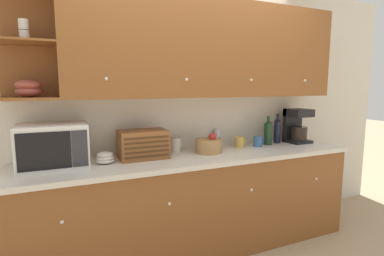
% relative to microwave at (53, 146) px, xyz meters
% --- Properties ---
extents(ground_plane, '(24.00, 24.00, 0.00)m').
position_rel_microwave_xyz_m(ground_plane, '(1.18, 0.27, -1.09)').
color(ground_plane, tan).
extents(wall_back, '(5.48, 0.06, 2.60)m').
position_rel_microwave_xyz_m(wall_back, '(1.18, 0.30, 0.21)').
color(wall_back, beige).
rests_on(wall_back, ground_plane).
extents(counter_unit, '(3.10, 0.68, 0.92)m').
position_rel_microwave_xyz_m(counter_unit, '(1.18, -0.06, -0.63)').
color(counter_unit, brown).
rests_on(counter_unit, ground_plane).
extents(backsplash_panel, '(3.08, 0.01, 0.52)m').
position_rel_microwave_xyz_m(backsplash_panel, '(1.18, 0.26, 0.09)').
color(backsplash_panel, silver).
rests_on(backsplash_panel, counter_unit).
extents(upper_cabinets, '(3.08, 0.40, 0.88)m').
position_rel_microwave_xyz_m(upper_cabinets, '(1.36, 0.08, 0.79)').
color(upper_cabinets, brown).
rests_on(upper_cabinets, backsplash_panel).
extents(microwave, '(0.50, 0.38, 0.34)m').
position_rel_microwave_xyz_m(microwave, '(0.00, 0.00, 0.00)').
color(microwave, silver).
rests_on(microwave, counter_unit).
extents(bowl_stack_on_counter, '(0.15, 0.15, 0.09)m').
position_rel_microwave_xyz_m(bowl_stack_on_counter, '(0.38, -0.03, -0.12)').
color(bowl_stack_on_counter, silver).
rests_on(bowl_stack_on_counter, counter_unit).
extents(bread_box, '(0.41, 0.27, 0.25)m').
position_rel_microwave_xyz_m(bread_box, '(0.71, 0.01, -0.05)').
color(bread_box, brown).
rests_on(bread_box, counter_unit).
extents(storage_canister, '(0.12, 0.12, 0.14)m').
position_rel_microwave_xyz_m(storage_canister, '(1.06, 0.14, -0.10)').
color(storage_canister, silver).
rests_on(storage_canister, counter_unit).
extents(fruit_basket, '(0.25, 0.25, 0.19)m').
position_rel_microwave_xyz_m(fruit_basket, '(1.33, -0.03, -0.10)').
color(fruit_basket, '#A87F4C').
rests_on(fruit_basket, counter_unit).
extents(wine_glass, '(0.07, 0.07, 0.18)m').
position_rel_microwave_xyz_m(wine_glass, '(1.55, 0.21, -0.05)').
color(wine_glass, silver).
rests_on(wine_glass, counter_unit).
extents(mug, '(0.11, 0.09, 0.11)m').
position_rel_microwave_xyz_m(mug, '(1.74, 0.07, -0.12)').
color(mug, gold).
rests_on(mug, counter_unit).
extents(mug_blue_second, '(0.10, 0.09, 0.11)m').
position_rel_microwave_xyz_m(mug_blue_second, '(1.93, 0.02, -0.11)').
color(mug_blue_second, '#38669E').
rests_on(mug_blue_second, counter_unit).
extents(second_wine_bottle, '(0.09, 0.09, 0.31)m').
position_rel_microwave_xyz_m(second_wine_bottle, '(2.09, 0.06, -0.03)').
color(second_wine_bottle, '#19381E').
rests_on(second_wine_bottle, counter_unit).
extents(wine_bottle, '(0.07, 0.07, 0.32)m').
position_rel_microwave_xyz_m(wine_bottle, '(2.24, 0.10, -0.02)').
color(wine_bottle, black).
rests_on(wine_bottle, counter_unit).
extents(coffee_maker, '(0.24, 0.24, 0.37)m').
position_rel_microwave_xyz_m(coffee_maker, '(2.47, 0.05, 0.02)').
color(coffee_maker, black).
rests_on(coffee_maker, counter_unit).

